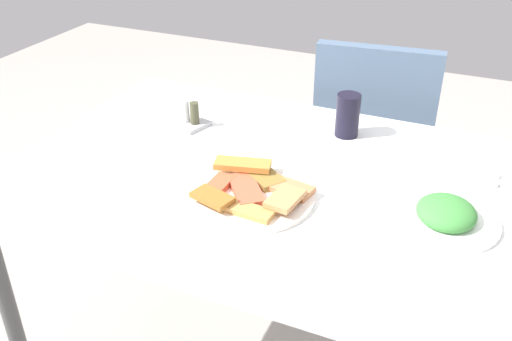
{
  "coord_description": "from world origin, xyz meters",
  "views": [
    {
      "loc": [
        0.49,
        -1.15,
        1.47
      ],
      "look_at": [
        0.01,
        -0.05,
        0.77
      ],
      "focal_mm": 40.29,
      "sensor_mm": 36.0,
      "label": 1
    }
  ],
  "objects_px": {
    "salad_plate_greens": "(446,215)",
    "spoon": "(464,167)",
    "paper_napkin": "(463,172)",
    "condiment_caddy": "(190,118)",
    "soda_can": "(348,115)",
    "pide_platter": "(250,192)",
    "dining_chair": "(373,144)",
    "dining_table": "(260,197)",
    "fork": "(463,174)"
  },
  "relations": [
    {
      "from": "paper_napkin",
      "to": "spoon",
      "type": "xyz_separation_m",
      "value": [
        0.0,
        0.02,
        0.0
      ]
    },
    {
      "from": "dining_chair",
      "to": "spoon",
      "type": "distance_m",
      "value": 0.64
    },
    {
      "from": "soda_can",
      "to": "condiment_caddy",
      "type": "distance_m",
      "value": 0.45
    },
    {
      "from": "dining_table",
      "to": "dining_chair",
      "type": "bearing_deg",
      "value": 79.0
    },
    {
      "from": "pide_platter",
      "to": "fork",
      "type": "bearing_deg",
      "value": 33.84
    },
    {
      "from": "dining_table",
      "to": "dining_chair",
      "type": "distance_m",
      "value": 0.74
    },
    {
      "from": "soda_can",
      "to": "spoon",
      "type": "relative_size",
      "value": 0.71
    },
    {
      "from": "pide_platter",
      "to": "paper_napkin",
      "type": "xyz_separation_m",
      "value": [
        0.44,
        0.32,
        -0.01
      ]
    },
    {
      "from": "paper_napkin",
      "to": "condiment_caddy",
      "type": "xyz_separation_m",
      "value": [
        -0.76,
        -0.04,
        0.02
      ]
    },
    {
      "from": "pide_platter",
      "to": "soda_can",
      "type": "bearing_deg",
      "value": 73.69
    },
    {
      "from": "fork",
      "to": "salad_plate_greens",
      "type": "bearing_deg",
      "value": -80.01
    },
    {
      "from": "salad_plate_greens",
      "to": "condiment_caddy",
      "type": "distance_m",
      "value": 0.77
    },
    {
      "from": "paper_napkin",
      "to": "spoon",
      "type": "relative_size",
      "value": 0.91
    },
    {
      "from": "dining_table",
      "to": "pide_platter",
      "type": "height_order",
      "value": "pide_platter"
    },
    {
      "from": "dining_table",
      "to": "pide_platter",
      "type": "xyz_separation_m",
      "value": [
        0.02,
        -0.12,
        0.09
      ]
    },
    {
      "from": "fork",
      "to": "spoon",
      "type": "xyz_separation_m",
      "value": [
        0.0,
        0.04,
        0.0
      ]
    },
    {
      "from": "fork",
      "to": "soda_can",
      "type": "bearing_deg",
      "value": 175.86
    },
    {
      "from": "dining_table",
      "to": "pide_platter",
      "type": "relative_size",
      "value": 3.96
    },
    {
      "from": "soda_can",
      "to": "pide_platter",
      "type": "bearing_deg",
      "value": -106.31
    },
    {
      "from": "spoon",
      "to": "condiment_caddy",
      "type": "distance_m",
      "value": 0.76
    },
    {
      "from": "pide_platter",
      "to": "spoon",
      "type": "relative_size",
      "value": 1.81
    },
    {
      "from": "soda_can",
      "to": "fork",
      "type": "bearing_deg",
      "value": -17.42
    },
    {
      "from": "dining_table",
      "to": "dining_chair",
      "type": "height_order",
      "value": "dining_chair"
    },
    {
      "from": "paper_napkin",
      "to": "condiment_caddy",
      "type": "relative_size",
      "value": 1.4
    },
    {
      "from": "dining_table",
      "to": "dining_chair",
      "type": "relative_size",
      "value": 1.37
    },
    {
      "from": "dining_chair",
      "to": "salad_plate_greens",
      "type": "bearing_deg",
      "value": -67.01
    },
    {
      "from": "pide_platter",
      "to": "paper_napkin",
      "type": "bearing_deg",
      "value": 35.41
    },
    {
      "from": "paper_napkin",
      "to": "spoon",
      "type": "height_order",
      "value": "spoon"
    },
    {
      "from": "dining_chair",
      "to": "fork",
      "type": "height_order",
      "value": "dining_chair"
    },
    {
      "from": "dining_chair",
      "to": "paper_napkin",
      "type": "distance_m",
      "value": 0.65
    },
    {
      "from": "condiment_caddy",
      "to": "dining_table",
      "type": "bearing_deg",
      "value": -28.75
    },
    {
      "from": "salad_plate_greens",
      "to": "dining_table",
      "type": "bearing_deg",
      "value": 175.01
    },
    {
      "from": "pide_platter",
      "to": "spoon",
      "type": "bearing_deg",
      "value": 36.93
    },
    {
      "from": "condiment_caddy",
      "to": "salad_plate_greens",
      "type": "bearing_deg",
      "value": -14.97
    },
    {
      "from": "dining_chair",
      "to": "spoon",
      "type": "relative_size",
      "value": 5.22
    },
    {
      "from": "condiment_caddy",
      "to": "soda_can",
      "type": "bearing_deg",
      "value": 16.16
    },
    {
      "from": "paper_napkin",
      "to": "soda_can",
      "type": "bearing_deg",
      "value": 165.5
    },
    {
      "from": "dining_table",
      "to": "fork",
      "type": "distance_m",
      "value": 0.51
    },
    {
      "from": "dining_chair",
      "to": "pide_platter",
      "type": "height_order",
      "value": "dining_chair"
    },
    {
      "from": "salad_plate_greens",
      "to": "spoon",
      "type": "height_order",
      "value": "salad_plate_greens"
    },
    {
      "from": "soda_can",
      "to": "condiment_caddy",
      "type": "xyz_separation_m",
      "value": [
        -0.43,
        -0.13,
        -0.04
      ]
    },
    {
      "from": "paper_napkin",
      "to": "condiment_caddy",
      "type": "bearing_deg",
      "value": -176.96
    },
    {
      "from": "salad_plate_greens",
      "to": "condiment_caddy",
      "type": "xyz_separation_m",
      "value": [
        -0.75,
        0.2,
        0.01
      ]
    },
    {
      "from": "dining_chair",
      "to": "dining_table",
      "type": "bearing_deg",
      "value": -101.0
    },
    {
      "from": "dining_chair",
      "to": "soda_can",
      "type": "height_order",
      "value": "dining_chair"
    },
    {
      "from": "fork",
      "to": "condiment_caddy",
      "type": "distance_m",
      "value": 0.76
    },
    {
      "from": "salad_plate_greens",
      "to": "spoon",
      "type": "xyz_separation_m",
      "value": [
        0.01,
        0.26,
        -0.01
      ]
    },
    {
      "from": "salad_plate_greens",
      "to": "fork",
      "type": "height_order",
      "value": "salad_plate_greens"
    },
    {
      "from": "dining_chair",
      "to": "salad_plate_greens",
      "type": "relative_size",
      "value": 3.88
    },
    {
      "from": "paper_napkin",
      "to": "dining_chair",
      "type": "bearing_deg",
      "value": 123.02
    }
  ]
}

